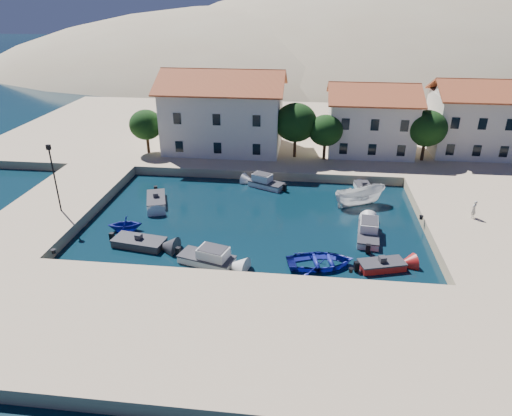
{
  "coord_description": "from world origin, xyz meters",
  "views": [
    {
      "loc": [
        4.48,
        -27.07,
        19.0
      ],
      "look_at": [
        0.32,
        8.49,
        2.0
      ],
      "focal_mm": 32.0,
      "sensor_mm": 36.0,
      "label": 1
    }
  ],
  "objects_px": {
    "cabin_cruiser_east": "(368,233)",
    "boat_east": "(359,205)",
    "cabin_cruiser_south": "(207,258)",
    "building_left": "(224,109)",
    "building_mid": "(371,117)",
    "pedestrian": "(474,209)",
    "lamppost": "(53,172)",
    "building_right": "(472,116)",
    "rowboat_south": "(320,266)"
  },
  "relations": [
    {
      "from": "building_mid",
      "to": "pedestrian",
      "type": "relative_size",
      "value": 6.51
    },
    {
      "from": "building_left",
      "to": "building_mid",
      "type": "xyz_separation_m",
      "value": [
        18.0,
        1.0,
        -0.71
      ]
    },
    {
      "from": "building_mid",
      "to": "pedestrian",
      "type": "distance_m",
      "value": 19.84
    },
    {
      "from": "lamppost",
      "to": "boat_east",
      "type": "bearing_deg",
      "value": 13.4
    },
    {
      "from": "building_mid",
      "to": "building_right",
      "type": "xyz_separation_m",
      "value": [
        12.0,
        1.0,
        0.25
      ]
    },
    {
      "from": "building_right",
      "to": "boat_east",
      "type": "distance_m",
      "value": 21.7
    },
    {
      "from": "building_mid",
      "to": "cabin_cruiser_east",
      "type": "xyz_separation_m",
      "value": [
        -1.99,
        -21.18,
        -4.75
      ]
    },
    {
      "from": "building_mid",
      "to": "boat_east",
      "type": "xyz_separation_m",
      "value": [
        -2.17,
        -14.49,
        -5.22
      ]
    },
    {
      "from": "building_mid",
      "to": "building_right",
      "type": "relative_size",
      "value": 1.11
    },
    {
      "from": "cabin_cruiser_south",
      "to": "building_left",
      "type": "bearing_deg",
      "value": 113.2
    },
    {
      "from": "boat_east",
      "to": "building_mid",
      "type": "bearing_deg",
      "value": -32.99
    },
    {
      "from": "building_right",
      "to": "rowboat_south",
      "type": "height_order",
      "value": "building_right"
    },
    {
      "from": "cabin_cruiser_east",
      "to": "pedestrian",
      "type": "xyz_separation_m",
      "value": [
        9.23,
        3.03,
        1.33
      ]
    },
    {
      "from": "cabin_cruiser_south",
      "to": "boat_east",
      "type": "bearing_deg",
      "value": 59.95
    },
    {
      "from": "building_mid",
      "to": "cabin_cruiser_east",
      "type": "bearing_deg",
      "value": -95.38
    },
    {
      "from": "cabin_cruiser_south",
      "to": "rowboat_south",
      "type": "bearing_deg",
      "value": 20.13
    },
    {
      "from": "building_right",
      "to": "cabin_cruiser_east",
      "type": "xyz_separation_m",
      "value": [
        -13.99,
        -22.18,
        -5.0
      ]
    },
    {
      "from": "lamppost",
      "to": "cabin_cruiser_east",
      "type": "distance_m",
      "value": 27.84
    },
    {
      "from": "building_mid",
      "to": "lamppost",
      "type": "distance_m",
      "value": 36.21
    },
    {
      "from": "building_mid",
      "to": "building_right",
      "type": "distance_m",
      "value": 12.04
    },
    {
      "from": "cabin_cruiser_east",
      "to": "boat_east",
      "type": "relative_size",
      "value": 0.84
    },
    {
      "from": "rowboat_south",
      "to": "pedestrian",
      "type": "distance_m",
      "value": 15.57
    },
    {
      "from": "building_left",
      "to": "rowboat_south",
      "type": "height_order",
      "value": "building_left"
    },
    {
      "from": "building_right",
      "to": "building_left",
      "type": "bearing_deg",
      "value": -176.19
    },
    {
      "from": "building_right",
      "to": "cabin_cruiser_south",
      "type": "bearing_deg",
      "value": -134.14
    },
    {
      "from": "boat_east",
      "to": "pedestrian",
      "type": "distance_m",
      "value": 10.26
    },
    {
      "from": "building_left",
      "to": "lamppost",
      "type": "xyz_separation_m",
      "value": [
        -11.5,
        -20.0,
        -1.18
      ]
    },
    {
      "from": "building_mid",
      "to": "boat_east",
      "type": "relative_size",
      "value": 1.96
    },
    {
      "from": "building_mid",
      "to": "cabin_cruiser_east",
      "type": "relative_size",
      "value": 2.33
    },
    {
      "from": "building_left",
      "to": "boat_east",
      "type": "distance_m",
      "value": 21.62
    },
    {
      "from": "lamppost",
      "to": "cabin_cruiser_east",
      "type": "bearing_deg",
      "value": -0.38
    },
    {
      "from": "cabin_cruiser_south",
      "to": "pedestrian",
      "type": "bearing_deg",
      "value": 37.12
    },
    {
      "from": "boat_east",
      "to": "building_right",
      "type": "bearing_deg",
      "value": -66.92
    },
    {
      "from": "boat_east",
      "to": "building_left",
      "type": "bearing_deg",
      "value": 25.1
    },
    {
      "from": "cabin_cruiser_east",
      "to": "boat_east",
      "type": "distance_m",
      "value": 6.71
    },
    {
      "from": "building_left",
      "to": "boat_east",
      "type": "bearing_deg",
      "value": -40.44
    },
    {
      "from": "building_left",
      "to": "lamppost",
      "type": "bearing_deg",
      "value": -119.9
    },
    {
      "from": "building_mid",
      "to": "rowboat_south",
      "type": "xyz_separation_m",
      "value": [
        -6.08,
        -26.01,
        -5.22
      ]
    },
    {
      "from": "lamppost",
      "to": "cabin_cruiser_south",
      "type": "bearing_deg",
      "value": -20.94
    },
    {
      "from": "lamppost",
      "to": "cabin_cruiser_south",
      "type": "height_order",
      "value": "lamppost"
    },
    {
      "from": "rowboat_south",
      "to": "cabin_cruiser_east",
      "type": "xyz_separation_m",
      "value": [
        4.09,
        4.82,
        0.48
      ]
    },
    {
      "from": "lamppost",
      "to": "pedestrian",
      "type": "xyz_separation_m",
      "value": [
        36.74,
        2.85,
        -2.95
      ]
    },
    {
      "from": "building_mid",
      "to": "building_right",
      "type": "height_order",
      "value": "building_right"
    },
    {
      "from": "cabin_cruiser_east",
      "to": "cabin_cruiser_south",
      "type": "bearing_deg",
      "value": 119.44
    },
    {
      "from": "building_mid",
      "to": "lamppost",
      "type": "bearing_deg",
      "value": -144.55
    },
    {
      "from": "building_left",
      "to": "pedestrian",
      "type": "xyz_separation_m",
      "value": [
        25.24,
        -17.15,
        -4.13
      ]
    },
    {
      "from": "cabin_cruiser_south",
      "to": "cabin_cruiser_east",
      "type": "bearing_deg",
      "value": 39.1
    },
    {
      "from": "building_mid",
      "to": "pedestrian",
      "type": "xyz_separation_m",
      "value": [
        7.24,
        -18.15,
        -3.41
      ]
    },
    {
      "from": "pedestrian",
      "to": "lamppost",
      "type": "bearing_deg",
      "value": -39.67
    },
    {
      "from": "boat_east",
      "to": "cabin_cruiser_south",
      "type": "bearing_deg",
      "value": 109.4
    }
  ]
}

